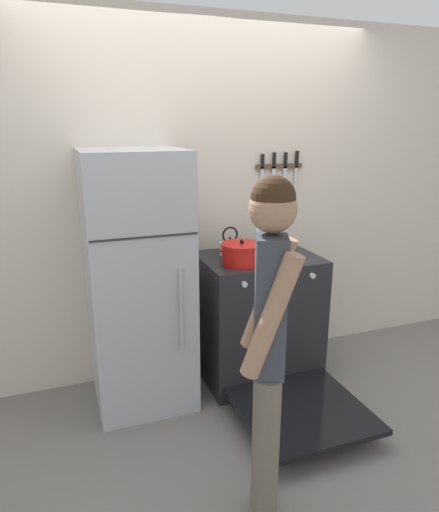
{
  "coord_description": "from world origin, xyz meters",
  "views": [
    {
      "loc": [
        -1.02,
        -3.11,
        1.82
      ],
      "look_at": [
        -0.05,
        -0.46,
        1.0
      ],
      "focal_mm": 32.0,
      "sensor_mm": 36.0,
      "label": 1
    }
  ],
  "objects_px": {
    "dutch_oven_pot": "(242,254)",
    "utensil_jar": "(277,241)",
    "refrigerator": "(138,282)",
    "stove_range": "(260,320)",
    "person": "(269,341)",
    "tea_kettle": "(230,246)"
  },
  "relations": [
    {
      "from": "stove_range",
      "to": "dutch_oven_pot",
      "type": "bearing_deg",
      "value": -155.65
    },
    {
      "from": "dutch_oven_pot",
      "to": "tea_kettle",
      "type": "xyz_separation_m",
      "value": [
        0.01,
        0.25,
        -0.01
      ]
    },
    {
      "from": "refrigerator",
      "to": "dutch_oven_pot",
      "type": "relative_size",
      "value": 5.33
    },
    {
      "from": "refrigerator",
      "to": "tea_kettle",
      "type": "xyz_separation_m",
      "value": [
        0.69,
        0.13,
        0.14
      ]
    },
    {
      "from": "tea_kettle",
      "to": "stove_range",
      "type": "bearing_deg",
      "value": -43.75
    },
    {
      "from": "dutch_oven_pot",
      "to": "utensil_jar",
      "type": "xyz_separation_m",
      "value": [
        0.39,
        0.25,
        -0.01
      ]
    },
    {
      "from": "utensil_jar",
      "to": "person",
      "type": "relative_size",
      "value": 0.14
    },
    {
      "from": "utensil_jar",
      "to": "tea_kettle",
      "type": "bearing_deg",
      "value": -178.79
    },
    {
      "from": "stove_range",
      "to": "person",
      "type": "xyz_separation_m",
      "value": [
        -0.52,
        -1.18,
        0.48
      ]
    },
    {
      "from": "dutch_oven_pot",
      "to": "utensil_jar",
      "type": "distance_m",
      "value": 0.47
    },
    {
      "from": "stove_range",
      "to": "dutch_oven_pot",
      "type": "relative_size",
      "value": 4.31
    },
    {
      "from": "person",
      "to": "tea_kettle",
      "type": "bearing_deg",
      "value": 8.5
    },
    {
      "from": "utensil_jar",
      "to": "person",
      "type": "bearing_deg",
      "value": -118.25
    },
    {
      "from": "refrigerator",
      "to": "stove_range",
      "type": "distance_m",
      "value": 0.94
    },
    {
      "from": "stove_range",
      "to": "utensil_jar",
      "type": "relative_size",
      "value": 5.77
    },
    {
      "from": "refrigerator",
      "to": "dutch_oven_pot",
      "type": "bearing_deg",
      "value": -9.95
    },
    {
      "from": "refrigerator",
      "to": "utensil_jar",
      "type": "xyz_separation_m",
      "value": [
        1.06,
        0.14,
        0.14
      ]
    },
    {
      "from": "tea_kettle",
      "to": "dutch_oven_pot",
      "type": "bearing_deg",
      "value": -93.38
    },
    {
      "from": "stove_range",
      "to": "tea_kettle",
      "type": "xyz_separation_m",
      "value": [
        -0.17,
        0.16,
        0.53
      ]
    },
    {
      "from": "refrigerator",
      "to": "utensil_jar",
      "type": "bearing_deg",
      "value": 7.28
    },
    {
      "from": "utensil_jar",
      "to": "person",
      "type": "xyz_separation_m",
      "value": [
        -0.72,
        -1.35,
        -0.05
      ]
    },
    {
      "from": "stove_range",
      "to": "utensil_jar",
      "type": "bearing_deg",
      "value": 39.7
    }
  ]
}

